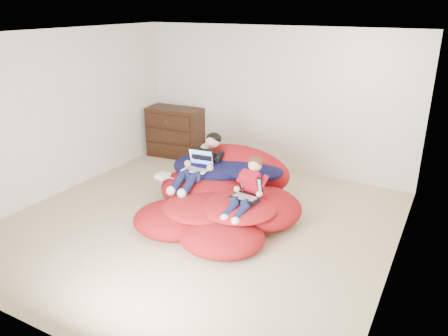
% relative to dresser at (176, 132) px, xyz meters
% --- Properties ---
extents(room_shell, '(5.10, 5.10, 2.77)m').
position_rel_dresser_xyz_m(room_shell, '(1.90, -2.22, -0.26)').
color(room_shell, tan).
rests_on(room_shell, ground).
extents(dresser, '(1.11, 0.65, 0.96)m').
position_rel_dresser_xyz_m(dresser, '(0.00, 0.00, 0.00)').
color(dresser, black).
rests_on(dresser, ground).
extents(beanbag_pile, '(2.26, 2.42, 0.83)m').
position_rel_dresser_xyz_m(beanbag_pile, '(2.01, -1.73, -0.21)').
color(beanbag_pile, '#AE1319').
rests_on(beanbag_pile, ground).
extents(cream_pillow, '(0.40, 0.26, 0.26)m').
position_rel_dresser_xyz_m(cream_pillow, '(1.40, -1.03, 0.14)').
color(cream_pillow, beige).
rests_on(cream_pillow, beanbag_pile).
extents(older_boy, '(0.36, 1.22, 0.65)m').
position_rel_dresser_xyz_m(older_boy, '(1.57, -1.57, 0.17)').
color(older_boy, black).
rests_on(older_boy, beanbag_pile).
extents(younger_boy, '(0.32, 0.88, 0.65)m').
position_rel_dresser_xyz_m(younger_boy, '(2.56, -2.03, 0.14)').
color(younger_boy, red).
rests_on(younger_boy, beanbag_pile).
extents(laptop_white, '(0.39, 0.36, 0.26)m').
position_rel_dresser_xyz_m(laptop_white, '(1.57, -1.69, 0.16)').
color(laptop_white, white).
rests_on(laptop_white, older_boy).
extents(laptop_black, '(0.38, 0.35, 0.26)m').
position_rel_dresser_xyz_m(laptop_black, '(2.56, -2.05, 0.08)').
color(laptop_black, black).
rests_on(laptop_black, younger_boy).
extents(power_adapter, '(0.19, 0.19, 0.07)m').
position_rel_dresser_xyz_m(power_adapter, '(1.06, -1.89, -0.06)').
color(power_adapter, white).
rests_on(power_adapter, beanbag_pile).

